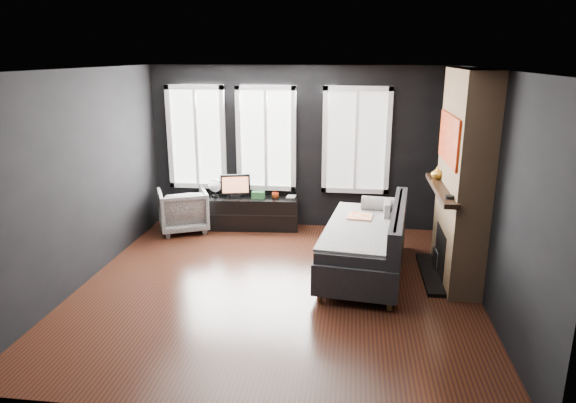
# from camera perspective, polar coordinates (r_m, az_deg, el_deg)

# --- Properties ---
(floor) EXTENTS (5.00, 5.00, 0.00)m
(floor) POSITION_cam_1_polar(r_m,az_deg,el_deg) (6.67, -1.20, -9.39)
(floor) COLOR black
(floor) RESTS_ON ground
(ceiling) EXTENTS (5.00, 5.00, 0.00)m
(ceiling) POSITION_cam_1_polar(r_m,az_deg,el_deg) (6.02, -1.35, 14.49)
(ceiling) COLOR white
(ceiling) RESTS_ON ground
(wall_back) EXTENTS (5.00, 0.02, 2.70)m
(wall_back) POSITION_cam_1_polar(r_m,az_deg,el_deg) (8.63, 1.21, 5.95)
(wall_back) COLOR black
(wall_back) RESTS_ON ground
(wall_left) EXTENTS (0.02, 5.00, 2.70)m
(wall_left) POSITION_cam_1_polar(r_m,az_deg,el_deg) (7.02, -21.90, 2.43)
(wall_left) COLOR black
(wall_left) RESTS_ON ground
(wall_right) EXTENTS (0.02, 5.00, 2.70)m
(wall_right) POSITION_cam_1_polar(r_m,az_deg,el_deg) (6.35, 21.66, 1.09)
(wall_right) COLOR black
(wall_right) RESTS_ON ground
(windows) EXTENTS (4.00, 0.16, 1.76)m
(windows) POSITION_cam_1_polar(r_m,az_deg,el_deg) (8.54, -1.85, 12.79)
(windows) COLOR white
(windows) RESTS_ON wall_back
(fireplace) EXTENTS (0.70, 1.62, 2.70)m
(fireplace) POSITION_cam_1_polar(r_m,az_deg,el_deg) (6.87, 18.88, 2.44)
(fireplace) COLOR #93724C
(fireplace) RESTS_ON floor
(sofa) EXTENTS (1.38, 2.36, 0.96)m
(sofa) POSITION_cam_1_polar(r_m,az_deg,el_deg) (6.98, 8.51, -4.11)
(sofa) COLOR #242427
(sofa) RESTS_ON floor
(stripe_pillow) EXTENTS (0.10, 0.35, 0.35)m
(stripe_pillow) POSITION_cam_1_polar(r_m,az_deg,el_deg) (7.37, 10.91, -1.37)
(stripe_pillow) COLOR gray
(stripe_pillow) RESTS_ON sofa
(armchair) EXTENTS (1.00, 0.97, 0.79)m
(armchair) POSITION_cam_1_polar(r_m,az_deg,el_deg) (8.74, -11.60, -0.71)
(armchair) COLOR silver
(armchair) RESTS_ON floor
(media_console) EXTENTS (1.59, 0.61, 0.53)m
(media_console) POSITION_cam_1_polar(r_m,az_deg,el_deg) (8.75, -3.97, -1.24)
(media_console) COLOR black
(media_console) RESTS_ON floor
(monitor) EXTENTS (0.52, 0.22, 0.45)m
(monitor) POSITION_cam_1_polar(r_m,az_deg,el_deg) (8.65, -5.87, 1.88)
(monitor) COLOR black
(monitor) RESTS_ON media_console
(desk_fan) EXTENTS (0.24, 0.24, 0.32)m
(desk_fan) POSITION_cam_1_polar(r_m,az_deg,el_deg) (8.77, -8.13, 1.56)
(desk_fan) COLOR #A0A0A0
(desk_fan) RESTS_ON media_console
(mug) EXTENTS (0.12, 0.10, 0.12)m
(mug) POSITION_cam_1_polar(r_m,az_deg,el_deg) (8.62, -1.43, 0.78)
(mug) COLOR #D54715
(mug) RESTS_ON media_console
(book) EXTENTS (0.15, 0.03, 0.20)m
(book) POSITION_cam_1_polar(r_m,az_deg,el_deg) (8.68, -0.13, 1.18)
(book) COLOR #B7A78C
(book) RESTS_ON media_console
(storage_box) EXTENTS (0.22, 0.14, 0.12)m
(storage_box) POSITION_cam_1_polar(r_m,az_deg,el_deg) (8.62, -3.33, 0.76)
(storage_box) COLOR #2E6C35
(storage_box) RESTS_ON media_console
(mantel_vase) EXTENTS (0.21, 0.22, 0.16)m
(mantel_vase) POSITION_cam_1_polar(r_m,az_deg,el_deg) (7.26, 16.25, 3.07)
(mantel_vase) COLOR gold
(mantel_vase) RESTS_ON fireplace
(mantel_clock) EXTENTS (0.12, 0.12, 0.04)m
(mantel_clock) POSITION_cam_1_polar(r_m,az_deg,el_deg) (6.32, 17.51, 0.48)
(mantel_clock) COLOR black
(mantel_clock) RESTS_ON fireplace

